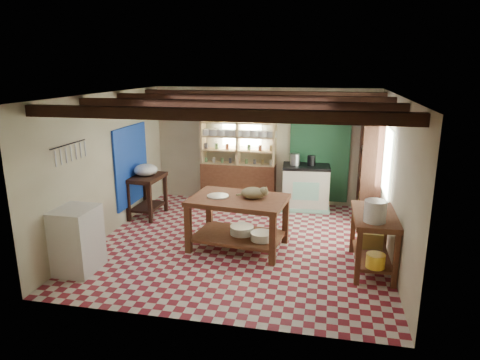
% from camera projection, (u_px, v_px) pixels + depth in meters
% --- Properties ---
extents(floor, '(5.00, 5.00, 0.02)m').
position_uv_depth(floor, '(241.00, 243.00, 7.64)').
color(floor, maroon).
rests_on(floor, ground).
extents(ceiling, '(5.00, 5.00, 0.02)m').
position_uv_depth(ceiling, '(241.00, 95.00, 6.96)').
color(ceiling, '#424246').
rests_on(ceiling, wall_back).
extents(wall_back, '(5.00, 0.04, 2.60)m').
position_uv_depth(wall_back, '(264.00, 146.00, 9.66)').
color(wall_back, '#BFB69A').
rests_on(wall_back, floor).
extents(wall_front, '(5.00, 0.04, 2.60)m').
position_uv_depth(wall_front, '(197.00, 223.00, 4.94)').
color(wall_front, '#BFB69A').
rests_on(wall_front, floor).
extents(wall_left, '(0.04, 5.00, 2.60)m').
position_uv_depth(wall_left, '(107.00, 165.00, 7.80)').
color(wall_left, '#BFB69A').
rests_on(wall_left, floor).
extents(wall_right, '(0.04, 5.00, 2.60)m').
position_uv_depth(wall_right, '(395.00, 180.00, 6.80)').
color(wall_right, '#BFB69A').
rests_on(wall_right, floor).
extents(ceiling_beams, '(5.00, 3.80, 0.15)m').
position_uv_depth(ceiling_beams, '(241.00, 102.00, 6.99)').
color(ceiling_beams, black).
rests_on(ceiling_beams, ceiling).
extents(blue_wall_patch, '(0.04, 1.40, 1.60)m').
position_uv_depth(blue_wall_patch, '(132.00, 165.00, 8.69)').
color(blue_wall_patch, '#163CAC').
rests_on(blue_wall_patch, wall_left).
extents(green_wall_patch, '(1.30, 0.04, 2.30)m').
position_uv_depth(green_wall_patch, '(320.00, 151.00, 9.40)').
color(green_wall_patch, '#1E4D2F').
rests_on(green_wall_patch, wall_back).
extents(window_back, '(0.90, 0.02, 0.80)m').
position_uv_depth(window_back, '(242.00, 128.00, 9.64)').
color(window_back, silver).
rests_on(window_back, wall_back).
extents(window_right, '(0.02, 1.30, 1.20)m').
position_uv_depth(window_right, '(387.00, 160.00, 7.73)').
color(window_right, silver).
rests_on(window_right, wall_right).
extents(utensil_rail, '(0.06, 0.90, 0.28)m').
position_uv_depth(utensil_rail, '(69.00, 152.00, 6.53)').
color(utensil_rail, black).
rests_on(utensil_rail, wall_left).
extents(pot_rack, '(0.86, 0.12, 0.36)m').
position_uv_depth(pot_rack, '(321.00, 110.00, 8.76)').
color(pot_rack, black).
rests_on(pot_rack, ceiling).
extents(shelving_unit, '(1.70, 0.34, 2.20)m').
position_uv_depth(shelving_unit, '(238.00, 155.00, 9.64)').
color(shelving_unit, tan).
rests_on(shelving_unit, floor).
extents(tall_rack, '(0.40, 0.86, 2.00)m').
position_uv_depth(tall_rack, '(370.00, 171.00, 8.63)').
color(tall_rack, black).
rests_on(tall_rack, floor).
extents(work_table, '(1.70, 1.24, 0.90)m').
position_uv_depth(work_table, '(238.00, 223.00, 7.32)').
color(work_table, brown).
rests_on(work_table, floor).
extents(stove, '(1.05, 0.75, 0.98)m').
position_uv_depth(stove, '(306.00, 187.00, 9.35)').
color(stove, beige).
rests_on(stove, floor).
extents(prep_table, '(0.63, 0.89, 0.87)m').
position_uv_depth(prep_table, '(147.00, 196.00, 8.89)').
color(prep_table, black).
rests_on(prep_table, floor).
extents(white_cabinet, '(0.56, 0.67, 1.00)m').
position_uv_depth(white_cabinet, '(77.00, 240.00, 6.48)').
color(white_cabinet, silver).
rests_on(white_cabinet, floor).
extents(right_counter, '(0.65, 1.27, 0.90)m').
position_uv_depth(right_counter, '(373.00, 241.00, 6.56)').
color(right_counter, brown).
rests_on(right_counter, floor).
extents(cat, '(0.43, 0.34, 0.19)m').
position_uv_depth(cat, '(253.00, 193.00, 7.15)').
color(cat, '#938255').
rests_on(cat, work_table).
extents(steel_tray, '(0.41, 0.41, 0.02)m').
position_uv_depth(steel_tray, '(218.00, 196.00, 7.26)').
color(steel_tray, '#B8B8C1').
rests_on(steel_tray, work_table).
extents(basin_large, '(0.45, 0.45, 0.14)m').
position_uv_depth(basin_large, '(242.00, 230.00, 7.39)').
color(basin_large, silver).
rests_on(basin_large, work_table).
extents(basin_small, '(0.42, 0.42, 0.13)m').
position_uv_depth(basin_small, '(262.00, 236.00, 7.13)').
color(basin_small, silver).
rests_on(basin_small, work_table).
extents(kettle_left, '(0.23, 0.23, 0.25)m').
position_uv_depth(kettle_left, '(295.00, 159.00, 9.22)').
color(kettle_left, '#B8B8C1').
rests_on(kettle_left, stove).
extents(kettle_right, '(0.18, 0.18, 0.21)m').
position_uv_depth(kettle_right, '(311.00, 161.00, 9.18)').
color(kettle_right, black).
rests_on(kettle_right, stove).
extents(enamel_bowl, '(0.51, 0.51, 0.24)m').
position_uv_depth(enamel_bowl, '(146.00, 170.00, 8.74)').
color(enamel_bowl, silver).
rests_on(enamel_bowl, prep_table).
extents(white_bucket, '(0.32, 0.32, 0.31)m').
position_uv_depth(white_bucket, '(375.00, 211.00, 6.08)').
color(white_bucket, silver).
rests_on(white_bucket, right_counter).
extents(wicker_basket, '(0.37, 0.30, 0.26)m').
position_uv_depth(wicker_basket, '(370.00, 239.00, 6.86)').
color(wicker_basket, '#9E813F').
rests_on(wicker_basket, right_counter).
extents(yellow_tub, '(0.28, 0.28, 0.20)m').
position_uv_depth(yellow_tub, '(376.00, 261.00, 6.16)').
color(yellow_tub, yellow).
rests_on(yellow_tub, right_counter).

